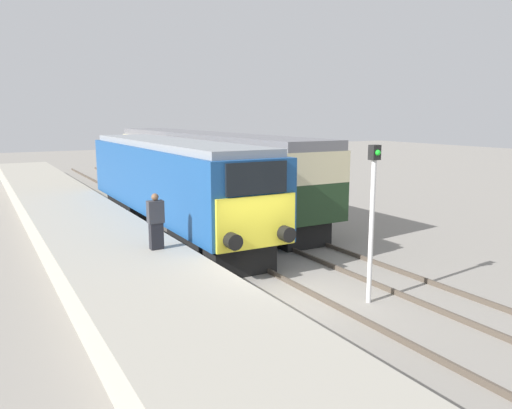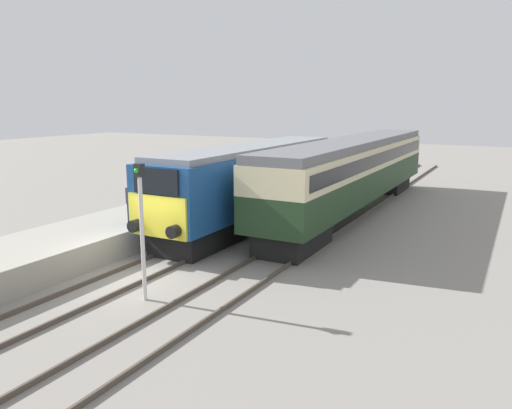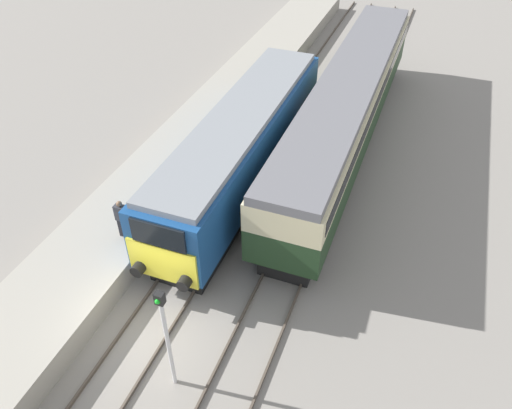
{
  "view_description": "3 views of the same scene",
  "coord_description": "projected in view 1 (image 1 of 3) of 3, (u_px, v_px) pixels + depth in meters",
  "views": [
    {
      "loc": [
        -6.69,
        -10.29,
        4.65
      ],
      "look_at": [
        0.0,
        1.46,
        2.23
      ],
      "focal_mm": 35.0,
      "sensor_mm": 36.0,
      "label": 1
    },
    {
      "loc": [
        10.98,
        -11.74,
        5.6
      ],
      "look_at": [
        1.7,
        5.46,
        1.6
      ],
      "focal_mm": 35.0,
      "sensor_mm": 36.0,
      "label": 2
    },
    {
      "loc": [
        6.8,
        -8.0,
        13.45
      ],
      "look_at": [
        1.7,
        5.46,
        1.6
      ],
      "focal_mm": 35.0,
      "sensor_mm": 36.0,
      "label": 3
    }
  ],
  "objects": [
    {
      "name": "passenger_carriage",
      "position": [
        202.0,
        162.0,
        25.2
      ],
      "size": [
        2.75,
        19.56,
        3.81
      ],
      "color": "black",
      "rests_on": "ground_plane"
    },
    {
      "name": "rails_far_track",
      "position": [
        288.0,
        239.0,
        18.8
      ],
      "size": [
        1.5,
        60.0,
        0.14
      ],
      "color": "#4C4238",
      "rests_on": "ground_plane"
    },
    {
      "name": "platform_left",
      "position": [
        88.0,
        232.0,
        18.03
      ],
      "size": [
        3.5,
        50.0,
        0.96
      ],
      "color": "#9E998C",
      "rests_on": "ground_plane"
    },
    {
      "name": "signal_post",
      "position": [
        372.0,
        211.0,
        12.18
      ],
      "size": [
        0.24,
        0.28,
        3.96
      ],
      "color": "silver",
      "rests_on": "ground_plane"
    },
    {
      "name": "rails_near_track",
      "position": [
        205.0,
        251.0,
        17.15
      ],
      "size": [
        1.51,
        60.0,
        0.14
      ],
      "color": "#4C4238",
      "rests_on": "ground_plane"
    },
    {
      "name": "ground_plane",
      "position": [
        284.0,
        298.0,
        12.88
      ],
      "size": [
        120.0,
        120.0,
        0.0
      ],
      "primitive_type": "plane",
      "color": "gray"
    },
    {
      "name": "person_on_platform",
      "position": [
        156.0,
        222.0,
        13.84
      ],
      "size": [
        0.44,
        0.26,
        1.58
      ],
      "color": "black",
      "rests_on": "platform_left"
    },
    {
      "name": "locomotive",
      "position": [
        171.0,
        182.0,
        19.57
      ],
      "size": [
        2.7,
        14.08,
        3.7
      ],
      "color": "black",
      "rests_on": "ground_plane"
    }
  ]
}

